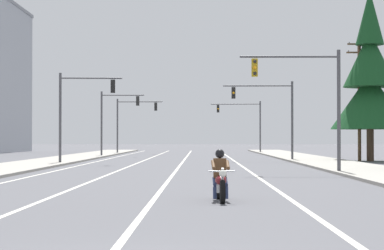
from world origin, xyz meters
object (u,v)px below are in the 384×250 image
at_px(traffic_signal_mid_right, 272,108).
at_px(traffic_signal_far_left, 131,117).
at_px(motorcycle_with_rider, 220,180).
at_px(conifer_tree_right_verge_far, 370,82).
at_px(traffic_signal_mid_left, 114,114).
at_px(utility_pole_right_far, 359,96).
at_px(traffic_signal_far_right, 245,118).
at_px(traffic_signal_near_left, 78,104).
at_px(traffic_signal_near_right, 310,91).

height_order(traffic_signal_mid_right, traffic_signal_far_left, same).
distance_m(motorcycle_with_rider, conifer_tree_right_verge_far, 38.64).
bearing_deg(traffic_signal_mid_left, utility_pole_right_far, -32.49).
relative_size(traffic_signal_mid_right, traffic_signal_far_right, 1.00).
height_order(traffic_signal_near_left, conifer_tree_right_verge_far, conifer_tree_right_verge_far).
distance_m(traffic_signal_far_right, utility_pole_right_far, 32.52).
height_order(traffic_signal_near_left, traffic_signal_mid_right, same).
xyz_separation_m(utility_pole_right_far, conifer_tree_right_verge_far, (0.70, -0.55, 1.01)).
bearing_deg(traffic_signal_far_right, utility_pole_right_far, -77.73).
xyz_separation_m(traffic_signal_far_left, utility_pole_right_far, (20.15, -26.11, 0.93)).
height_order(traffic_signal_near_right, traffic_signal_mid_left, same).
distance_m(traffic_signal_mid_left, traffic_signal_far_right, 23.13).
height_order(traffic_signal_mid_right, utility_pole_right_far, utility_pole_right_far).
bearing_deg(traffic_signal_near_left, traffic_signal_mid_left, 89.82).
height_order(traffic_signal_far_right, utility_pole_right_far, utility_pole_right_far).
xyz_separation_m(traffic_signal_near_right, traffic_signal_far_right, (-0.14, 52.11, 0.06)).
xyz_separation_m(motorcycle_with_rider, conifer_tree_right_verge_far, (12.39, 36.19, 5.47)).
xyz_separation_m(motorcycle_with_rider, traffic_signal_mid_right, (4.98, 37.22, 3.55)).
bearing_deg(utility_pole_right_far, traffic_signal_mid_right, 175.88).
xyz_separation_m(traffic_signal_near_right, traffic_signal_far_left, (-13.38, 46.45, 0.01)).
bearing_deg(conifer_tree_right_verge_far, traffic_signal_far_right, 103.25).
bearing_deg(traffic_signal_near_right, traffic_signal_mid_right, 89.81).
bearing_deg(traffic_signal_mid_right, traffic_signal_mid_left, 137.67).
relative_size(traffic_signal_far_right, traffic_signal_far_left, 1.00).
relative_size(motorcycle_with_rider, traffic_signal_mid_right, 0.35).
xyz_separation_m(traffic_signal_near_right, traffic_signal_mid_right, (0.07, 20.82, 0.03)).
distance_m(traffic_signal_near_right, traffic_signal_far_left, 48.34).
height_order(traffic_signal_mid_left, utility_pole_right_far, utility_pole_right_far).
distance_m(traffic_signal_near_right, traffic_signal_mid_left, 36.14).
bearing_deg(conifer_tree_right_verge_far, utility_pole_right_far, 142.08).
height_order(traffic_signal_mid_right, traffic_signal_far_right, same).
height_order(traffic_signal_near_left, traffic_signal_far_right, same).
distance_m(motorcycle_with_rider, traffic_signal_far_right, 68.76).
height_order(traffic_signal_mid_left, traffic_signal_far_left, same).
bearing_deg(traffic_signal_mid_right, traffic_signal_near_left, -151.27).
distance_m(traffic_signal_near_left, traffic_signal_far_left, 33.25).
distance_m(traffic_signal_near_right, traffic_signal_near_left, 19.12).
bearing_deg(conifer_tree_right_verge_far, traffic_signal_far_left, 128.03).
xyz_separation_m(motorcycle_with_rider, utility_pole_right_far, (11.69, 36.73, 4.46)).
xyz_separation_m(traffic_signal_far_right, utility_pole_right_far, (6.91, -31.77, 0.88)).
height_order(motorcycle_with_rider, conifer_tree_right_verge_far, conifer_tree_right_verge_far).
bearing_deg(traffic_signal_mid_left, traffic_signal_near_left, -90.18).
relative_size(utility_pole_right_far, conifer_tree_right_verge_far, 0.71).
relative_size(traffic_signal_mid_left, conifer_tree_right_verge_far, 0.47).
bearing_deg(traffic_signal_far_left, traffic_signal_mid_right, -62.32).
xyz_separation_m(traffic_signal_near_left, traffic_signal_mid_left, (0.06, 20.21, -0.01)).
bearing_deg(traffic_signal_near_left, traffic_signal_near_right, -43.69).
distance_m(traffic_signal_mid_right, traffic_signal_far_left, 28.94).
bearing_deg(traffic_signal_mid_left, conifer_tree_right_verge_far, -32.69).
bearing_deg(traffic_signal_mid_right, utility_pole_right_far, -4.12).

